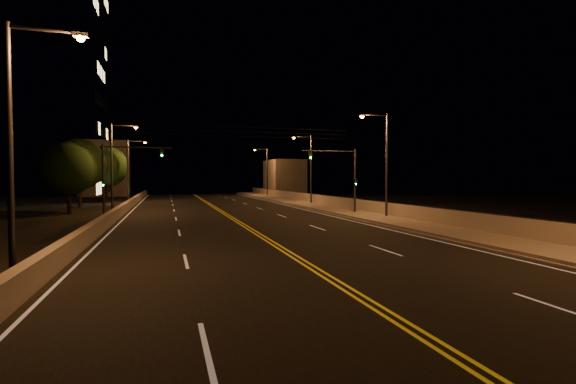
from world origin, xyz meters
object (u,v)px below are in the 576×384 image
object	(u,v)px
tree_2	(106,166)
streetlight_6	(130,166)
traffic_signal_right	(344,173)
tree_1	(79,164)
streetlight_4	(19,131)
streetlight_2	(309,165)
building_tower	(2,83)
streetlight_3	(266,169)
streetlight_1	(384,158)
streetlight_5	(115,161)
traffic_signal_left	(118,173)
tree_0	(68,169)

from	to	relation	value
tree_2	streetlight_6	bearing A→B (deg)	-33.81
traffic_signal_right	tree_1	bearing A→B (deg)	144.17
streetlight_4	traffic_signal_right	bearing A→B (deg)	42.56
streetlight_2	building_tower	distance (m)	41.08
streetlight_3	traffic_signal_right	bearing A→B (deg)	-92.35
streetlight_2	streetlight_1	bearing A→B (deg)	-90.00
streetlight_5	traffic_signal_left	size ratio (longest dim) A/B	1.44
tree_1	streetlight_2	bearing A→B (deg)	-8.14
streetlight_5	streetlight_6	size ratio (longest dim) A/B	1.00
streetlight_5	tree_1	bearing A→B (deg)	117.22
traffic_signal_left	streetlight_1	bearing A→B (deg)	-11.66
tree_0	traffic_signal_left	bearing A→B (deg)	-59.64
streetlight_1	streetlight_2	size ratio (longest dim) A/B	1.00
streetlight_2	streetlight_3	size ratio (longest dim) A/B	1.00
tree_1	streetlight_1	bearing A→B (deg)	-40.03
streetlight_3	tree_2	xyz separation A→B (m)	(-24.75, -8.65, -0.02)
traffic_signal_right	tree_1	xyz separation A→B (m)	(-24.65, 17.79, 1.15)
streetlight_2	tree_0	distance (m)	26.01
streetlight_3	traffic_signal_right	world-z (taller)	streetlight_3
streetlight_4	tree_0	bearing A→B (deg)	98.54
streetlight_1	traffic_signal_right	size ratio (longest dim) A/B	1.44
traffic_signal_right	building_tower	distance (m)	46.94
streetlight_2	streetlight_6	distance (m)	24.65
tree_0	streetlight_1	bearing A→B (deg)	-27.15
streetlight_2	traffic_signal_left	size ratio (longest dim) A/B	1.44
traffic_signal_left	tree_2	distance (m)	28.88
streetlight_6	streetlight_3	bearing A→B (deg)	26.95
tree_0	streetlight_3	bearing A→B (deg)	47.98
streetlight_1	streetlight_5	world-z (taller)	same
streetlight_1	tree_2	distance (m)	41.01
streetlight_1	traffic_signal_right	world-z (taller)	streetlight_1
streetlight_2	building_tower	xyz separation A→B (m)	(-37.02, 14.31, 10.63)
streetlight_1	traffic_signal_right	xyz separation A→B (m)	(-1.52, 4.19, -1.19)
streetlight_1	streetlight_3	distance (m)	41.35
streetlight_2	traffic_signal_right	bearing A→B (deg)	-96.19
tree_1	tree_2	xyz separation A→B (m)	(1.42, 10.72, 0.02)
streetlight_3	building_tower	distance (m)	39.50
tree_2	streetlight_4	bearing A→B (deg)	-85.92
streetlight_1	traffic_signal_right	distance (m)	4.61
streetlight_3	streetlight_5	distance (m)	35.75
streetlight_5	tree_1	xyz separation A→B (m)	(-4.76, 9.26, -0.04)
tree_0	streetlight_5	bearing A→B (deg)	-4.87
streetlight_3	streetlight_1	bearing A→B (deg)	-90.00
streetlight_2	streetlight_5	xyz separation A→B (m)	(-21.41, -5.52, 0.00)
streetlight_6	tree_2	world-z (taller)	streetlight_6
streetlight_6	traffic_signal_right	xyz separation A→B (m)	(19.88, -26.27, -1.19)
streetlight_6	tree_2	size ratio (longest dim) A/B	1.09
streetlight_1	tree_2	bearing A→B (deg)	127.12
streetlight_6	building_tower	distance (m)	19.00
streetlight_2	building_tower	bearing A→B (deg)	158.87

